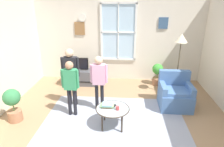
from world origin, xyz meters
TOP-DOWN VIEW (x-y plane):
  - ground_plane at (0.00, 0.00)m, footprint 5.85×6.04m
  - back_wall at (-0.00, 2.78)m, footprint 5.25×0.17m
  - area_rug at (0.03, 0.17)m, footprint 3.12×2.28m
  - tv_stand at (-1.18, 2.17)m, footprint 1.11×0.44m
  - television at (-1.18, 2.17)m, footprint 0.55×0.08m
  - armchair at (1.49, 0.98)m, footprint 0.76×0.74m
  - coffee_table at (0.00, 0.03)m, footprint 0.71×0.71m
  - book_stack at (-0.12, 0.08)m, footprint 0.28×0.19m
  - cup at (0.10, -0.02)m, footprint 0.08×0.08m
  - remote_near_books at (0.03, 0.10)m, footprint 0.09×0.14m
  - remote_near_cup at (-0.05, 0.12)m, footprint 0.08×0.15m
  - person_green_shirt at (-0.96, 0.40)m, footprint 0.39×0.18m
  - person_pink_shirt at (-0.36, 0.68)m, footprint 0.41×0.19m
  - person_black_shirt at (-1.08, 0.88)m, footprint 0.44×0.20m
  - potted_plant_by_window at (1.24, 2.32)m, footprint 0.34×0.34m
  - potted_plant_corner at (-2.17, 0.08)m, footprint 0.36×0.36m
  - floor_lamp at (1.65, 1.62)m, footprint 0.32×0.32m

SIDE VIEW (x-z plane):
  - ground_plane at x=0.00m, z-range -0.02..0.00m
  - area_rug at x=0.03m, z-range 0.00..0.01m
  - tv_stand at x=-1.18m, z-range 0.00..0.47m
  - armchair at x=1.49m, z-range -0.11..0.76m
  - potted_plant_by_window at x=1.24m, z-range 0.05..0.73m
  - coffee_table at x=0.00m, z-range 0.18..0.62m
  - potted_plant_corner at x=-2.17m, z-range 0.05..0.81m
  - remote_near_books at x=0.03m, z-range 0.43..0.45m
  - remote_near_cup at x=-0.05m, z-range 0.43..0.45m
  - book_stack at x=-0.12m, z-range 0.43..0.51m
  - cup at x=0.10m, z-range 0.43..0.51m
  - television at x=-1.18m, z-range 0.48..0.87m
  - person_green_shirt at x=-0.96m, z-range 0.17..1.48m
  - person_pink_shirt at x=-0.36m, z-range 0.17..1.53m
  - person_black_shirt at x=-1.08m, z-range 0.19..1.65m
  - back_wall at x=0.00m, z-range 0.01..2.70m
  - floor_lamp at x=1.65m, z-range 0.58..2.30m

